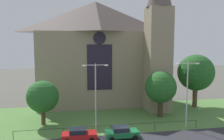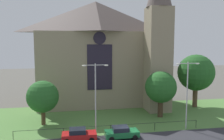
{
  "view_description": "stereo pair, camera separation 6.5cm",
  "coord_description": "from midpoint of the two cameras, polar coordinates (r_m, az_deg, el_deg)",
  "views": [
    {
      "loc": [
        -7.06,
        -27.39,
        11.86
      ],
      "look_at": [
        -0.76,
        8.0,
        7.84
      ],
      "focal_mm": 38.15,
      "sensor_mm": 36.0,
      "label": 1
    },
    {
      "loc": [
        -7.0,
        -27.4,
        11.86
      ],
      "look_at": [
        -0.76,
        8.0,
        7.84
      ],
      "focal_mm": 38.15,
      "sensor_mm": 36.0,
      "label": 2
    }
  ],
  "objects": [
    {
      "name": "ground",
      "position": [
        39.86,
        0.64,
        -10.93
      ],
      "size": [
        160.0,
        160.0,
        0.0
      ],
      "primitive_type": "plane",
      "color": "#56544C"
    },
    {
      "name": "tree_right_far",
      "position": [
        46.81,
        19.51,
        -0.63
      ],
      "size": [
        6.73,
        6.73,
        9.85
      ],
      "color": "brown",
      "rests_on": "ground"
    },
    {
      "name": "tree_left_near",
      "position": [
        36.2,
        -16.23,
        -6.16
      ],
      "size": [
        4.66,
        4.66,
        6.51
      ],
      "color": "#4C3823",
      "rests_on": "ground"
    },
    {
      "name": "iron_railing",
      "position": [
        32.23,
        -0.26,
        -13.4
      ],
      "size": [
        24.5,
        0.07,
        1.13
      ],
      "color": "black",
      "rests_on": "ground"
    },
    {
      "name": "grass_verge",
      "position": [
        37.98,
        1.21,
        -11.81
      ],
      "size": [
        120.0,
        20.0,
        0.01
      ],
      "primitive_type": "cube",
      "color": "#517F3D",
      "rests_on": "ground"
    },
    {
      "name": "parked_car_green",
      "position": [
        30.88,
        2.34,
        -14.72
      ],
      "size": [
        4.22,
        2.06,
        1.51
      ],
      "rotation": [
        0.0,
        0.0,
        0.01
      ],
      "color": "#196033",
      "rests_on": "ground"
    },
    {
      "name": "streetlamp_far",
      "position": [
        34.24,
        17.65,
        -4.02
      ],
      "size": [
        3.37,
        0.26,
        9.37
      ],
      "color": "#B2B2B7",
      "rests_on": "ground"
    },
    {
      "name": "parked_car_red",
      "position": [
        30.46,
        -7.88,
        -15.08
      ],
      "size": [
        4.25,
        2.12,
        1.51
      ],
      "rotation": [
        0.0,
        0.0,
        -0.03
      ],
      "color": "#B21919",
      "rests_on": "ground"
    },
    {
      "name": "tree_right_near",
      "position": [
        39.04,
        11.66,
        -4.09
      ],
      "size": [
        5.07,
        5.07,
        7.44
      ],
      "color": "#423021",
      "rests_on": "ground"
    },
    {
      "name": "church_building",
      "position": [
        47.15,
        -2.81,
        4.45
      ],
      "size": [
        23.2,
        16.2,
        26.0
      ],
      "color": "gray",
      "rests_on": "ground"
    },
    {
      "name": "streetlamp_near",
      "position": [
        30.56,
        -3.92,
        -4.99
      ],
      "size": [
        3.37,
        0.26,
        9.34
      ],
      "color": "#B2B2B7",
      "rests_on": "ground"
    }
  ]
}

